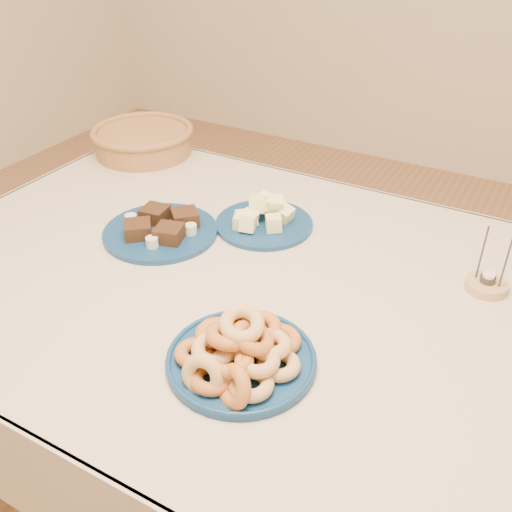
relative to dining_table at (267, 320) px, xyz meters
name	(u,v)px	position (x,y,z in m)	size (l,w,h in m)	color
ground	(264,490)	(0.00, 0.00, -0.64)	(5.00, 5.00, 0.00)	#996B48
dining_table	(267,320)	(0.00, 0.00, 0.00)	(1.71, 1.11, 0.75)	brown
donut_platter	(240,352)	(0.08, -0.25, 0.14)	(0.30, 0.30, 0.13)	navy
melon_plate	(262,219)	(-0.13, 0.21, 0.13)	(0.31, 0.31, 0.09)	navy
brownie_plate	(161,229)	(-0.33, 0.05, 0.12)	(0.38, 0.38, 0.05)	navy
wicker_basket	(143,139)	(-0.69, 0.44, 0.15)	(0.37, 0.37, 0.09)	brown
candle_holder	(486,284)	(0.42, 0.21, 0.12)	(0.11, 0.11, 0.15)	tan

